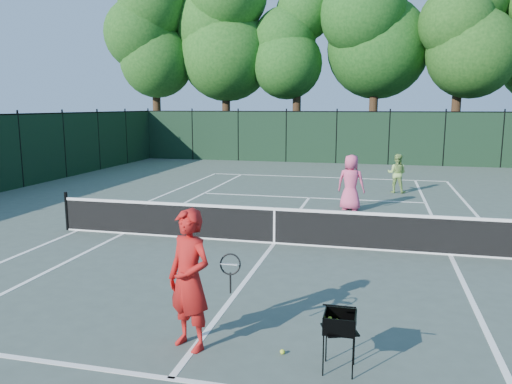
% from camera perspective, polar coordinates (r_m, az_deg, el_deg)
% --- Properties ---
extents(ground, '(90.00, 90.00, 0.00)m').
position_cam_1_polar(ground, '(12.44, 2.09, -5.90)').
color(ground, '#404E45').
rests_on(ground, ground).
extents(sideline_doubles_left, '(0.10, 23.77, 0.01)m').
position_cam_1_polar(sideline_doubles_left, '(14.53, -19.66, -4.15)').
color(sideline_doubles_left, white).
rests_on(sideline_doubles_left, ground).
extents(sideline_singles_left, '(0.10, 23.77, 0.01)m').
position_cam_1_polar(sideline_singles_left, '(13.83, -14.90, -4.60)').
color(sideline_singles_left, white).
rests_on(sideline_singles_left, ground).
extents(sideline_singles_right, '(0.10, 23.77, 0.01)m').
position_cam_1_polar(sideline_singles_right, '(12.32, 21.32, -6.73)').
color(sideline_singles_right, white).
rests_on(sideline_singles_right, ground).
extents(baseline_far, '(10.97, 0.10, 0.01)m').
position_cam_1_polar(baseline_far, '(23.97, 7.87, 1.67)').
color(baseline_far, white).
rests_on(baseline_far, ground).
extents(service_line_near, '(8.23, 0.10, 0.01)m').
position_cam_1_polar(service_line_near, '(6.75, -9.75, -20.29)').
color(service_line_near, white).
rests_on(service_line_near, ground).
extents(service_line_far, '(8.23, 0.10, 0.01)m').
position_cam_1_polar(service_line_far, '(18.59, 6.10, -0.65)').
color(service_line_far, white).
rests_on(service_line_far, ground).
extents(center_service_line, '(0.10, 12.80, 0.01)m').
position_cam_1_polar(center_service_line, '(12.43, 2.09, -5.89)').
color(center_service_line, white).
rests_on(center_service_line, ground).
extents(tennis_net, '(11.69, 0.09, 1.06)m').
position_cam_1_polar(tennis_net, '(12.31, 2.11, -3.77)').
color(tennis_net, black).
rests_on(tennis_net, ground).
extents(fence_far, '(24.00, 0.05, 3.00)m').
position_cam_1_polar(fence_far, '(29.88, 9.17, 6.13)').
color(fence_far, black).
rests_on(fence_far, ground).
extents(tree_0, '(6.40, 6.40, 13.14)m').
position_cam_1_polar(tree_0, '(36.93, -11.54, 17.10)').
color(tree_0, black).
rests_on(tree_0, ground).
extents(tree_1, '(6.80, 6.80, 13.98)m').
position_cam_1_polar(tree_1, '(35.69, -3.53, 18.40)').
color(tree_1, black).
rests_on(tree_1, ground).
extents(tree_2, '(6.00, 6.00, 12.40)m').
position_cam_1_polar(tree_2, '(34.23, 4.78, 17.12)').
color(tree_2, black).
rests_on(tree_2, ground).
extents(tree_3, '(7.00, 7.00, 14.45)m').
position_cam_1_polar(tree_3, '(34.49, 13.66, 18.98)').
color(tree_3, black).
rests_on(tree_3, ground).
extents(tree_4, '(6.20, 6.20, 12.97)m').
position_cam_1_polar(tree_4, '(33.97, 22.44, 17.20)').
color(tree_4, black).
rests_on(tree_4, ground).
extents(coach, '(1.14, 0.73, 1.99)m').
position_cam_1_polar(coach, '(7.07, -7.61, -9.90)').
color(coach, '#AC1513').
rests_on(coach, ground).
extents(player_pink, '(0.99, 0.74, 1.82)m').
position_cam_1_polar(player_pink, '(16.46, 10.79, 1.07)').
color(player_pink, '#D54B77').
rests_on(player_pink, ground).
extents(player_green, '(0.84, 0.71, 1.52)m').
position_cam_1_polar(player_green, '(20.25, 15.79, 2.06)').
color(player_green, '#8DB95C').
rests_on(player_green, ground).
extents(ball_hopper, '(0.52, 0.52, 0.78)m').
position_cam_1_polar(ball_hopper, '(6.64, 9.56, -14.51)').
color(ball_hopper, black).
rests_on(ball_hopper, ground).
extents(loose_ball_midcourt, '(0.07, 0.07, 0.07)m').
position_cam_1_polar(loose_ball_midcourt, '(7.21, 3.04, -17.77)').
color(loose_ball_midcourt, '#BCD82C').
rests_on(loose_ball_midcourt, ground).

